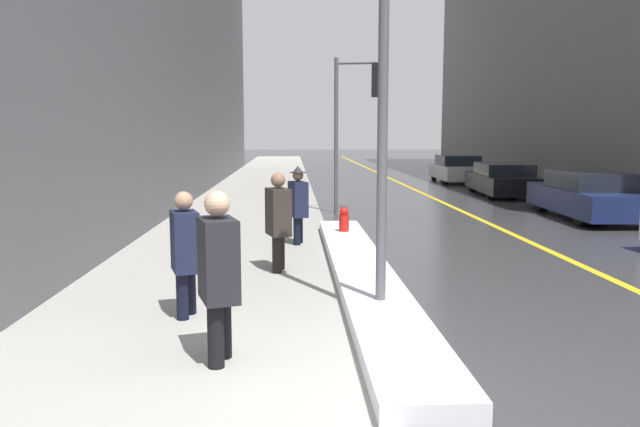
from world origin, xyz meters
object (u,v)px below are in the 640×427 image
(parked_car_black, at_px, (503,180))
(parked_car_silver, at_px, (457,169))
(pedestrian_trailing, at_px, (218,269))
(parked_car_navy, at_px, (590,196))
(fire_hydrant, at_px, (344,225))
(pedestrian_in_glasses, at_px, (185,248))
(traffic_light_near, at_px, (360,101))
(pedestrian_nearside, at_px, (278,217))
(lamp_post, at_px, (384,32))
(pedestrian_in_fedora, at_px, (298,202))

(parked_car_black, distance_m, parked_car_silver, 5.95)
(pedestrian_trailing, bearing_deg, parked_car_black, 135.84)
(parked_car_navy, height_order, fire_hydrant, parked_car_navy)
(pedestrian_in_glasses, relative_size, fire_hydrant, 2.16)
(pedestrian_in_glasses, height_order, parked_car_navy, pedestrian_in_glasses)
(traffic_light_near, bearing_deg, parked_car_navy, -3.47)
(pedestrian_trailing, bearing_deg, pedestrian_nearside, 156.08)
(pedestrian_in_glasses, distance_m, parked_car_silver, 22.28)
(pedestrian_trailing, bearing_deg, traffic_light_near, 150.04)
(pedestrian_nearside, distance_m, parked_car_navy, 9.88)
(lamp_post, relative_size, parked_car_black, 1.19)
(lamp_post, bearing_deg, parked_car_black, 66.15)
(pedestrian_in_fedora, distance_m, fire_hydrant, 1.10)
(pedestrian_in_fedora, distance_m, parked_car_silver, 17.28)
(pedestrian_nearside, xyz_separation_m, parked_car_black, (7.73, 12.11, -0.33))
(traffic_light_near, relative_size, pedestrian_nearside, 2.67)
(traffic_light_near, distance_m, parked_car_black, 7.86)
(pedestrian_nearside, bearing_deg, pedestrian_trailing, -23.92)
(pedestrian_trailing, relative_size, parked_car_silver, 0.38)
(pedestrian_nearside, distance_m, parked_car_silver, 19.62)
(lamp_post, xyz_separation_m, traffic_light_near, (0.81, 9.75, -0.28))
(parked_car_black, xyz_separation_m, parked_car_silver, (-0.07, 5.95, 0.04))
(lamp_post, distance_m, traffic_light_near, 9.79)
(pedestrian_trailing, relative_size, pedestrian_nearside, 1.05)
(parked_car_silver, bearing_deg, pedestrian_in_fedora, 157.11)
(pedestrian_trailing, distance_m, fire_hydrant, 6.94)
(traffic_light_near, bearing_deg, lamp_post, -85.48)
(pedestrian_nearside, relative_size, fire_hydrant, 2.24)
(pedestrian_in_glasses, xyz_separation_m, parked_car_silver, (8.70, 20.50, -0.25))
(traffic_light_near, distance_m, pedestrian_in_fedora, 5.58)
(parked_car_black, bearing_deg, parked_car_silver, 5.09)
(traffic_light_near, relative_size, fire_hydrant, 5.99)
(lamp_post, height_order, traffic_light_near, lamp_post)
(traffic_light_near, bearing_deg, fire_hydrant, -90.87)
(lamp_post, relative_size, parked_car_silver, 1.28)
(traffic_light_near, bearing_deg, pedestrian_trailing, -93.55)
(pedestrian_trailing, bearing_deg, parked_car_navy, 122.62)
(lamp_post, distance_m, pedestrian_in_glasses, 3.39)
(lamp_post, relative_size, parked_car_navy, 1.23)
(pedestrian_in_fedora, xyz_separation_m, parked_car_navy, (7.57, 3.51, -0.27))
(pedestrian_trailing, bearing_deg, pedestrian_in_glasses, -176.69)
(parked_car_black, xyz_separation_m, fire_hydrant, (-6.46, -9.39, -0.20))
(pedestrian_in_fedora, relative_size, parked_car_silver, 0.35)
(pedestrian_trailing, xyz_separation_m, pedestrian_in_fedora, (0.81, 6.38, -0.07))
(pedestrian_in_glasses, bearing_deg, parked_car_silver, 139.87)
(parked_car_black, bearing_deg, pedestrian_in_fedora, 147.12)
(pedestrian_nearside, relative_size, parked_car_black, 0.33)
(pedestrian_nearside, height_order, pedestrian_in_fedora, pedestrian_nearside)
(lamp_post, bearing_deg, fire_hydrant, 89.97)
(traffic_light_near, xyz_separation_m, pedestrian_trailing, (-2.55, -11.21, -2.12))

